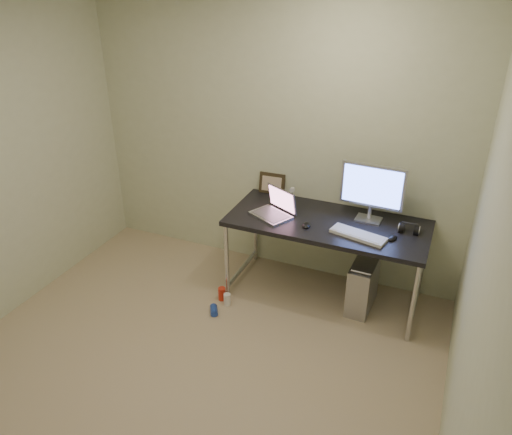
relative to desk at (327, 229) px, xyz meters
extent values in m
plane|color=tan|center=(-0.64, -1.39, -0.67)|extent=(3.50, 3.50, 0.00)
plane|color=silver|center=(-0.64, -1.39, 1.83)|extent=(3.50, 3.50, 0.00)
cube|color=beige|center=(-0.64, 0.36, 0.58)|extent=(3.50, 0.02, 2.50)
cube|color=beige|center=(1.11, -1.39, 0.58)|extent=(0.02, 3.50, 2.50)
cube|color=black|center=(0.00, 0.00, 0.06)|extent=(1.66, 0.73, 0.04)
cylinder|color=silver|center=(-0.79, -0.32, -0.32)|extent=(0.04, 0.04, 0.71)
cylinder|color=silver|center=(-0.79, 0.32, -0.32)|extent=(0.04, 0.04, 0.71)
cylinder|color=silver|center=(0.79, -0.32, -0.32)|extent=(0.04, 0.04, 0.71)
cylinder|color=silver|center=(0.79, 0.32, -0.32)|extent=(0.04, 0.04, 0.71)
cylinder|color=silver|center=(-0.79, 0.00, -0.59)|extent=(0.04, 0.65, 0.04)
cylinder|color=silver|center=(0.79, 0.00, -0.59)|extent=(0.04, 0.65, 0.04)
cube|color=#A2A2A6|center=(0.35, -0.03, -0.45)|extent=(0.20, 0.43, 0.44)
cylinder|color=silver|center=(0.35, -0.21, -0.21)|extent=(0.16, 0.03, 0.02)
cylinder|color=silver|center=(0.35, 0.15, -0.21)|extent=(0.16, 0.03, 0.02)
cylinder|color=black|center=(0.30, 0.31, -0.27)|extent=(0.01, 0.16, 0.69)
cylinder|color=black|center=(0.39, 0.29, -0.29)|extent=(0.02, 0.11, 0.71)
cylinder|color=red|center=(-0.80, -0.42, -0.61)|extent=(0.09, 0.09, 0.12)
cylinder|color=white|center=(-0.72, -0.47, -0.62)|extent=(0.08, 0.08, 0.11)
cylinder|color=#2241A8|center=(-0.78, -0.62, -0.64)|extent=(0.11, 0.13, 0.06)
cube|color=silver|center=(-0.47, -0.10, 0.08)|extent=(0.39, 0.35, 0.02)
cube|color=slate|center=(-0.47, -0.10, 0.09)|extent=(0.34, 0.30, 0.00)
cube|color=gray|center=(-0.41, 0.01, 0.20)|extent=(0.31, 0.19, 0.21)
cube|color=#824C60|center=(-0.41, 0.01, 0.20)|extent=(0.28, 0.16, 0.18)
cube|color=silver|center=(0.31, 0.15, 0.08)|extent=(0.22, 0.16, 0.02)
cylinder|color=silver|center=(0.31, 0.17, 0.15)|extent=(0.03, 0.03, 0.11)
cube|color=silver|center=(0.31, 0.16, 0.38)|extent=(0.52, 0.06, 0.36)
cube|color=#4D6BE9|center=(0.31, 0.14, 0.38)|extent=(0.47, 0.03, 0.31)
cube|color=silver|center=(0.29, -0.16, 0.09)|extent=(0.46, 0.24, 0.03)
ellipsoid|color=black|center=(0.55, -0.09, 0.09)|extent=(0.09, 0.12, 0.04)
ellipsoid|color=black|center=(-0.13, -0.16, 0.09)|extent=(0.08, 0.11, 0.04)
cylinder|color=black|center=(0.59, 0.07, 0.10)|extent=(0.04, 0.10, 0.10)
cylinder|color=black|center=(0.70, 0.07, 0.10)|extent=(0.04, 0.10, 0.10)
cube|color=black|center=(0.65, 0.07, 0.15)|extent=(0.12, 0.02, 0.01)
cube|color=black|center=(-0.63, 0.34, 0.17)|extent=(0.25, 0.08, 0.20)
cylinder|color=silver|center=(-0.40, 0.25, 0.12)|extent=(0.01, 0.01, 0.10)
cylinder|color=silver|center=(-0.40, 0.25, 0.19)|extent=(0.05, 0.04, 0.04)
camera|label=1|loc=(0.88, -3.61, 2.02)|focal=35.00mm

